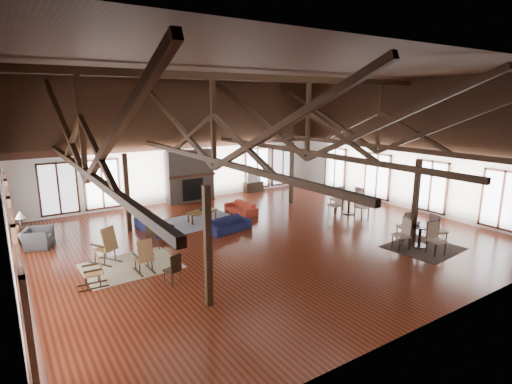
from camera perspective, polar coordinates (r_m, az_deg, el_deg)
floor at (r=15.04m, az=1.11°, el=-6.45°), size 16.00×16.00×0.00m
ceiling at (r=14.25m, az=1.22°, el=16.99°), size 16.00×14.00×0.02m
wall_back at (r=20.48m, az=-9.96°, el=7.11°), size 16.00×0.02×6.00m
wall_front at (r=9.48m, az=25.58°, el=-0.36°), size 16.00×0.02×6.00m
wall_left at (r=11.93m, az=-32.62°, el=1.34°), size 0.02×14.00×6.00m
wall_right at (r=19.92m, az=20.72°, el=6.33°), size 0.02×14.00×6.00m
roof_truss at (r=14.24m, az=1.18°, el=9.06°), size 15.60×14.07×3.14m
post_grid at (r=14.61m, az=1.14°, el=-0.79°), size 8.16×7.16×3.05m
fireplace at (r=20.41m, az=-9.41°, el=2.26°), size 2.50×0.69×2.60m
ceiling_fan at (r=13.75m, az=5.28°, el=7.64°), size 1.60×1.60×0.75m
sofa_navy_front at (r=15.66m, az=-3.83°, el=-4.67°), size 1.91×1.05×0.53m
sofa_navy_left at (r=16.14m, az=-14.44°, el=-4.42°), size 2.07×1.00×0.58m
sofa_orange at (r=18.09m, az=-2.17°, el=-2.28°), size 1.81×0.83×0.52m
coffee_table at (r=16.93m, az=-7.77°, el=-2.85°), size 1.40×1.02×0.48m
vase at (r=16.95m, az=-7.87°, el=-2.32°), size 0.20×0.20×0.18m
armchair at (r=15.85m, az=-28.77°, el=-5.81°), size 1.26×1.19×0.66m
side_table_lamp at (r=16.54m, az=-30.42°, el=-4.83°), size 0.47×0.47×1.19m
rocking_chair_a at (r=13.35m, az=-20.53°, el=-7.28°), size 0.90×1.04×1.19m
rocking_chair_b at (r=12.33m, az=-15.65°, el=-8.95°), size 0.48×0.82×1.03m
rocking_chair_c at (r=11.91m, az=-21.95°, el=-10.27°), size 0.81×0.47×1.01m
side_chair_a at (r=14.12m, az=-14.43°, el=-5.43°), size 0.65×0.65×1.10m
side_chair_b at (r=11.37m, az=-11.63°, el=-10.43°), size 0.49×0.49×0.90m
cafe_table_near at (r=15.05m, az=22.41°, el=-5.26°), size 2.11×2.11×1.08m
cafe_table_far at (r=18.44m, az=13.15°, el=-1.34°), size 2.17×2.17×1.12m
cup_near at (r=14.98m, az=22.19°, el=-4.17°), size 0.15×0.15×0.10m
cup_far at (r=18.44m, az=13.27°, el=-0.40°), size 0.14×0.14×0.09m
tv_console at (r=22.46m, az=-0.36°, el=0.75°), size 1.11×0.42×0.55m
television at (r=22.33m, az=-0.45°, el=2.11°), size 0.94×0.24×0.54m
rug_tan at (r=13.09m, az=-17.46°, el=-10.04°), size 2.84×2.28×0.01m
rug_navy at (r=17.21m, az=-7.80°, el=-4.06°), size 3.29×2.63×0.01m
rug_dark at (r=15.14m, az=22.78°, el=-7.33°), size 2.47×2.28×0.01m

